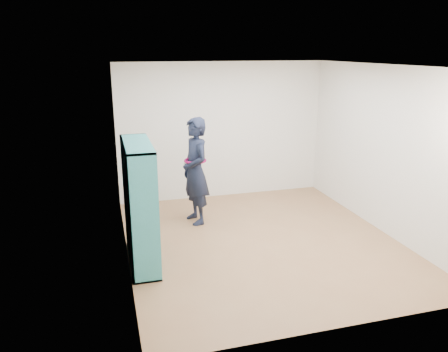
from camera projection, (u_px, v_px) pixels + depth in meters
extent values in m
plane|color=#8E6240|center=(262.00, 241.00, 6.66)|extent=(4.50, 4.50, 0.00)
plane|color=white|center=(266.00, 66.00, 5.93)|extent=(4.50, 4.50, 0.00)
cube|color=silver|center=(122.00, 168.00, 5.78)|extent=(0.02, 4.50, 2.60)
cube|color=silver|center=(384.00, 150.00, 6.81)|extent=(0.02, 4.50, 2.60)
cube|color=silver|center=(222.00, 131.00, 8.37)|extent=(4.00, 0.02, 2.60)
cube|color=silver|center=(346.00, 213.00, 4.21)|extent=(4.00, 0.02, 2.60)
cube|color=teal|center=(144.00, 221.00, 5.24)|extent=(0.36, 0.03, 1.67)
cube|color=teal|center=(136.00, 190.00, 6.37)|extent=(0.36, 0.03, 1.67)
cube|color=teal|center=(143.00, 260.00, 6.04)|extent=(0.36, 1.25, 0.03)
cube|color=teal|center=(136.00, 144.00, 5.57)|extent=(0.36, 1.25, 0.03)
cube|color=teal|center=(127.00, 205.00, 5.76)|extent=(0.03, 1.25, 1.67)
cube|color=teal|center=(141.00, 209.00, 5.62)|extent=(0.34, 0.03, 1.62)
cube|color=teal|center=(139.00, 199.00, 5.99)|extent=(0.34, 0.03, 1.62)
cube|color=teal|center=(141.00, 232.00, 5.92)|extent=(0.34, 1.20, 0.03)
cube|color=teal|center=(140.00, 204.00, 5.81)|extent=(0.34, 1.20, 0.03)
cube|color=teal|center=(138.00, 175.00, 5.69)|extent=(0.34, 1.20, 0.03)
cube|color=beige|center=(148.00, 270.00, 5.65)|extent=(0.23, 0.15, 0.06)
cube|color=black|center=(147.00, 236.00, 5.46)|extent=(0.19, 0.17, 0.25)
cube|color=maroon|center=(145.00, 207.00, 5.35)|extent=(0.19, 0.17, 0.22)
cube|color=silver|center=(143.00, 179.00, 5.31)|extent=(0.23, 0.15, 0.09)
cube|color=navy|center=(145.00, 251.00, 5.94)|extent=(0.19, 0.17, 0.27)
cube|color=brown|center=(144.00, 225.00, 5.84)|extent=(0.19, 0.17, 0.23)
cube|color=#BFB28C|center=(141.00, 201.00, 5.79)|extent=(0.23, 0.15, 0.06)
cube|color=#26594C|center=(140.00, 164.00, 5.60)|extent=(0.19, 0.17, 0.29)
cube|color=beige|center=(142.00, 241.00, 6.32)|extent=(0.19, 0.17, 0.21)
cube|color=black|center=(140.00, 219.00, 6.28)|extent=(0.23, 0.15, 0.06)
cube|color=maroon|center=(139.00, 185.00, 6.08)|extent=(0.19, 0.17, 0.29)
cube|color=silver|center=(138.00, 159.00, 5.97)|extent=(0.19, 0.17, 0.25)
imported|color=black|center=(195.00, 171.00, 7.16)|extent=(0.55, 0.72, 1.77)
torus|color=#990B4F|center=(195.00, 161.00, 7.11)|extent=(0.43, 0.43, 0.04)
cube|color=silver|center=(185.00, 164.00, 7.14)|extent=(0.04, 0.10, 0.14)
cube|color=black|center=(185.00, 164.00, 7.14)|extent=(0.04, 0.10, 0.14)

